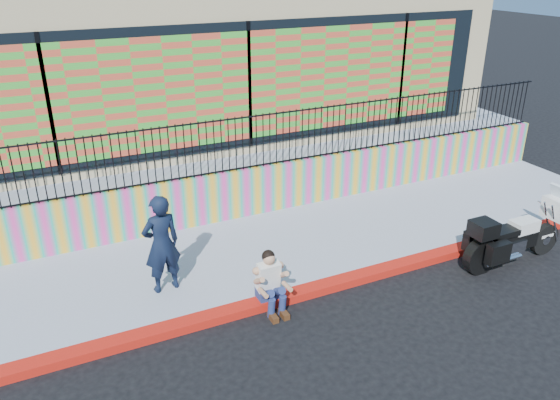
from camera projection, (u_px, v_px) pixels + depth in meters
ground at (339, 286)px, 9.98m from camera, size 90.00×90.00×0.00m
red_curb at (340, 282)px, 9.95m from camera, size 16.00×0.30×0.15m
sidewalk at (298, 243)px, 11.31m from camera, size 16.00×3.00×0.15m
mural_wall at (266, 188)px, 12.37m from camera, size 16.00×0.20×1.10m
metal_fence at (266, 140)px, 11.90m from camera, size 15.80×0.04×1.20m
elevated_platform at (198, 132)px, 16.60m from camera, size 16.00×10.00×1.25m
storefront_building at (194, 44)px, 15.35m from camera, size 14.00×8.06×4.00m
police_motorcycle at (514, 235)px, 10.48m from camera, size 2.33×0.77×1.45m
police_officer at (161, 244)px, 9.26m from camera, size 0.70×0.51×1.79m
seated_man at (272, 288)px, 9.11m from camera, size 0.54×0.71×1.06m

